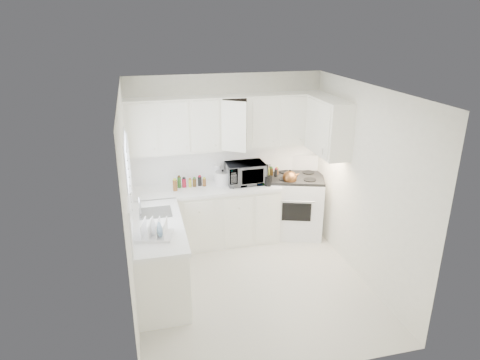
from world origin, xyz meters
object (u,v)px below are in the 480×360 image
object	(u,v)px
utensil_crock	(268,174)
stove	(296,197)
microwave	(245,171)
tea_kettle	(290,177)
rice_cooker	(223,177)
dish_rack	(154,228)

from	to	relation	value
utensil_crock	stove	bearing A→B (deg)	16.13
microwave	tea_kettle	bearing A→B (deg)	-17.77
stove	microwave	size ratio (longest dim) A/B	2.18
rice_cooker	tea_kettle	bearing A→B (deg)	5.22
stove	tea_kettle	distance (m)	0.49
microwave	dish_rack	xyz separation A→B (m)	(-1.48, -1.45, -0.08)
tea_kettle	utensil_crock	size ratio (longest dim) A/B	0.76
stove	utensil_crock	bearing A→B (deg)	-145.54
rice_cooker	microwave	bearing A→B (deg)	12.06
stove	microwave	world-z (taller)	microwave
microwave	utensil_crock	xyz separation A→B (m)	(0.32, -0.18, -0.02)
rice_cooker	utensil_crock	world-z (taller)	utensil_crock
tea_kettle	dish_rack	world-z (taller)	tea_kettle
tea_kettle	utensil_crock	bearing A→B (deg)	-171.76
stove	microwave	distance (m)	0.98
microwave	rice_cooker	distance (m)	0.36
stove	tea_kettle	size ratio (longest dim) A/B	4.67
rice_cooker	utensil_crock	xyz separation A→B (m)	(0.67, -0.22, 0.06)
microwave	rice_cooker	xyz separation A→B (m)	(-0.35, 0.04, -0.08)
microwave	utensil_crock	size ratio (longest dim) A/B	1.64
stove	utensil_crock	xyz separation A→B (m)	(-0.52, -0.15, 0.49)
rice_cooker	dish_rack	xyz separation A→B (m)	(-1.13, -1.48, -0.00)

